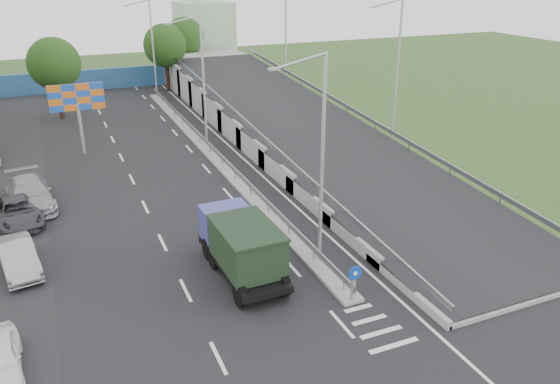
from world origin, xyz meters
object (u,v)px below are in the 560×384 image
lamp_post_mid (201,75)px  parked_car_d (30,194)px  church (204,30)px  sign_bollard (354,283)px  parked_car_c (18,211)px  billboard (77,101)px  dump_truck (241,244)px  lamp_post_far (151,43)px  parked_car_b (18,257)px  lamp_post_near (319,151)px

lamp_post_mid → parked_car_d: (-12.96, -7.11, -4.96)m
church → parked_car_d: (-22.86, -41.11, -4.46)m
sign_bollard → parked_car_c: size_ratio=0.33×
billboard → dump_truck: size_ratio=0.84×
sign_bollard → lamp_post_far: lamp_post_far is taller
lamp_post_far → church: bearing=54.8°
sign_bollard → parked_car_b: bearing=146.9°
lamp_post_far → parked_car_c: bearing=-115.0°
dump_truck → parked_car_d: dump_truck is taller
lamp_post_mid → parked_car_c: (-13.63, -9.26, -5.11)m
dump_truck → billboard: bearing=102.6°
lamp_post_near → lamp_post_mid: bearing=90.0°
church → billboard: 37.23m
parked_car_b → parked_car_c: 5.80m
church → parked_car_c: (-23.52, -43.26, -4.61)m
lamp_post_mid → church: (9.89, 34.00, -0.50)m
church → sign_bollard: bearing=-99.8°
sign_bollard → parked_car_b: (-13.42, 8.76, -0.30)m
lamp_post_near → billboard: lamp_post_near is taller
lamp_post_near → dump_truck: size_ratio=1.54×
sign_bollard → lamp_post_mid: (0.11, 23.83, 4.77)m
sign_bollard → parked_car_d: 21.09m
dump_truck → parked_car_c: size_ratio=1.29×
lamp_post_far → dump_truck: (-3.74, -39.53, -4.23)m
billboard → parked_car_c: bearing=-111.9°
sign_bollard → parked_car_d: size_ratio=0.28×
lamp_post_near → parked_car_b: bearing=159.9°
dump_truck → parked_car_d: 15.49m
lamp_post_far → dump_truck: 39.93m
billboard → parked_car_c: 12.62m
lamp_post_mid → parked_car_d: lamp_post_mid is taller
lamp_post_mid → billboard: bearing=167.6°
billboard → lamp_post_mid: bearing=-12.4°
lamp_post_near → parked_car_c: bearing=141.8°
lamp_post_mid → lamp_post_far: size_ratio=1.00×
church → parked_car_b: church is taller
lamp_post_mid → lamp_post_far: 20.00m
lamp_post_far → parked_car_b: (-13.53, -35.06, -5.08)m
lamp_post_near → lamp_post_mid: same height
billboard → lamp_post_far: bearing=63.2°
billboard → dump_truck: (5.37, -21.53, -2.60)m
dump_truck → parked_car_b: dump_truck is taller
dump_truck → parked_car_b: bearing=154.0°
lamp_post_mid → lamp_post_far: bearing=90.0°
parked_car_b → dump_truck: bearing=-34.0°
sign_bollard → parked_car_d: sign_bollard is taller
lamp_post_far → parked_car_d: 30.46m
parked_car_b → parked_car_c: (-0.10, 5.80, -0.03)m
lamp_post_near → parked_car_b: lamp_post_near is taller
lamp_post_mid → lamp_post_far: same height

